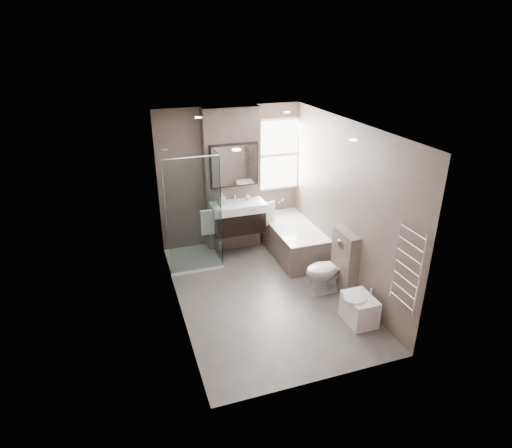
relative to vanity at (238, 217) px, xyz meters
name	(u,v)px	position (x,y,z in m)	size (l,w,h in m)	color
room	(266,218)	(0.00, -1.43, 0.56)	(2.70, 3.90, 2.70)	#585451
vanity_pier	(232,181)	(0.00, 0.35, 0.56)	(1.00, 0.25, 2.60)	#61544D
vanity	(238,217)	(0.00, 0.00, 0.00)	(0.95, 0.47, 0.66)	black
mirror_cabinet	(234,165)	(0.00, 0.19, 0.89)	(0.86, 0.08, 0.76)	black
towel_left	(207,222)	(-0.56, -0.02, -0.02)	(0.24, 0.06, 0.44)	white
towel_right	(268,214)	(0.56, -0.02, -0.02)	(0.24, 0.06, 0.44)	white
shower_enclosure	(198,237)	(-0.75, -0.08, -0.25)	(0.90, 0.90, 2.00)	white
bathtub	(293,239)	(0.92, -0.33, -0.43)	(0.75, 1.60, 0.57)	#61544D
window	(277,155)	(0.90, 0.45, 0.93)	(0.98, 0.06, 1.33)	white
toilet	(328,270)	(0.97, -1.62, -0.37)	(0.42, 0.73, 0.74)	white
cistern_box	(344,262)	(1.21, -1.68, -0.24)	(0.19, 0.55, 1.00)	#61544D
bidet	(359,309)	(1.01, -2.48, -0.53)	(0.43, 0.50, 0.52)	white
towel_radiator	(407,268)	(1.25, -3.03, 0.38)	(0.03, 0.49, 1.10)	silver
soap_bottle_a	(222,199)	(-0.28, 0.00, 0.37)	(0.10, 0.10, 0.21)	white
soap_bottle_b	(247,196)	(0.21, 0.11, 0.32)	(0.09, 0.09, 0.12)	white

